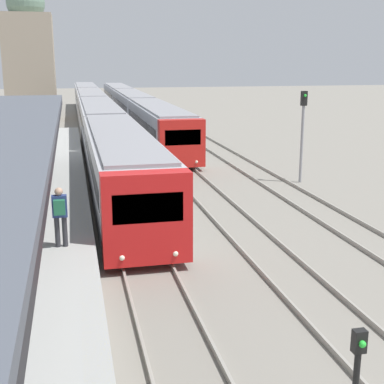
% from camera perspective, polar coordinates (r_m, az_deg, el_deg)
% --- Properties ---
extents(person_on_platform, '(0.40, 0.40, 1.66)m').
position_cam_1_polar(person_on_platform, '(14.87, -13.92, -2.12)').
color(person_on_platform, '#2D2D33').
rests_on(person_on_platform, station_platform).
extents(train_near, '(2.56, 62.68, 3.03)m').
position_cam_1_polar(train_near, '(45.72, -10.32, 8.31)').
color(train_near, red).
rests_on(train_near, ground_plane).
extents(train_far, '(2.53, 47.05, 2.97)m').
position_cam_1_polar(train_far, '(51.87, -6.34, 9.05)').
color(train_far, red).
rests_on(train_far, ground_plane).
extents(signal_post_near, '(0.20, 0.21, 2.08)m').
position_cam_1_polar(signal_post_near, '(8.86, 17.12, -18.50)').
color(signal_post_near, black).
rests_on(signal_post_near, ground_plane).
extents(signal_mast_far, '(0.28, 0.29, 4.50)m').
position_cam_1_polar(signal_mast_far, '(26.80, 11.73, 7.01)').
color(signal_mast_far, gray).
rests_on(signal_mast_far, ground_plane).
extents(distant_domed_building, '(4.82, 4.82, 13.27)m').
position_cam_1_polar(distant_domed_building, '(57.42, -16.96, 13.63)').
color(distant_domed_building, gray).
rests_on(distant_domed_building, ground_plane).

